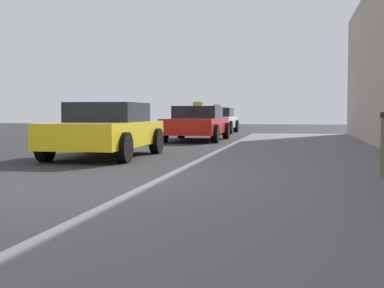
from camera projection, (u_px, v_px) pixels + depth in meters
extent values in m
plane|color=#232326|center=(18.00, 186.00, 7.60)|extent=(80.00, 80.00, 0.00)
cube|color=#5B5B60|center=(308.00, 189.00, 6.83)|extent=(4.00, 32.00, 0.15)
cube|color=yellow|center=(105.00, 134.00, 12.48)|extent=(1.74, 4.04, 0.55)
cube|color=black|center=(108.00, 112.00, 12.65)|extent=(1.53, 1.82, 0.45)
cylinder|color=black|center=(124.00, 148.00, 11.06)|extent=(0.22, 0.64, 0.64)
cylinder|color=black|center=(45.00, 147.00, 11.40)|extent=(0.22, 0.64, 0.64)
cylinder|color=black|center=(156.00, 141.00, 13.60)|extent=(0.22, 0.64, 0.64)
cylinder|color=black|center=(91.00, 140.00, 13.93)|extent=(0.22, 0.64, 0.64)
cube|color=red|center=(197.00, 126.00, 19.86)|extent=(1.80, 4.49, 0.55)
cube|color=black|center=(198.00, 112.00, 20.05)|extent=(1.58, 2.02, 0.45)
cube|color=yellow|center=(198.00, 104.00, 20.04)|extent=(0.36, 0.14, 0.16)
cylinder|color=black|center=(215.00, 134.00, 18.30)|extent=(0.22, 0.64, 0.64)
cylinder|color=black|center=(164.00, 133.00, 18.64)|extent=(0.22, 0.64, 0.64)
cylinder|color=black|center=(226.00, 131.00, 21.11)|extent=(0.22, 0.64, 0.64)
cylinder|color=black|center=(181.00, 130.00, 21.46)|extent=(0.22, 0.64, 0.64)
cube|color=white|center=(216.00, 122.00, 27.10)|extent=(1.72, 4.08, 0.55)
cube|color=black|center=(217.00, 112.00, 27.27)|extent=(1.51, 1.84, 0.45)
cube|color=yellow|center=(217.00, 106.00, 27.25)|extent=(0.36, 0.14, 0.16)
cylinder|color=black|center=(230.00, 127.00, 25.67)|extent=(0.22, 0.64, 0.64)
cylinder|color=black|center=(195.00, 127.00, 26.00)|extent=(0.22, 0.64, 0.64)
cylinder|color=black|center=(236.00, 126.00, 28.23)|extent=(0.22, 0.64, 0.64)
cylinder|color=black|center=(204.00, 126.00, 28.56)|extent=(0.22, 0.64, 0.64)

